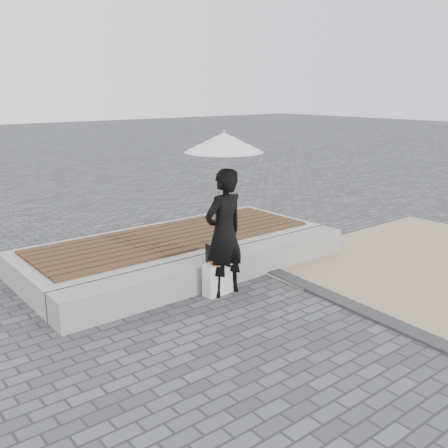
{
  "coord_description": "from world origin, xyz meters",
  "views": [
    {
      "loc": [
        -4.38,
        -3.93,
        2.75
      ],
      "look_at": [
        -0.24,
        1.2,
        1.0
      ],
      "focal_mm": 40.82,
      "sensor_mm": 36.0,
      "label": 1
    }
  ],
  "objects_px": {
    "canvas_tote": "(218,278)",
    "parasol": "(224,142)",
    "woman": "(224,233)",
    "handbag": "(219,251)",
    "seating_ledge": "(220,269)"
  },
  "relations": [
    {
      "from": "woman",
      "to": "parasol",
      "type": "xyz_separation_m",
      "value": [
        0.0,
        0.0,
        1.21
      ]
    },
    {
      "from": "handbag",
      "to": "canvas_tote",
      "type": "relative_size",
      "value": 0.84
    },
    {
      "from": "seating_ledge",
      "to": "canvas_tote",
      "type": "distance_m",
      "value": 0.47
    },
    {
      "from": "handbag",
      "to": "seating_ledge",
      "type": "bearing_deg",
      "value": 55.35
    },
    {
      "from": "woman",
      "to": "parasol",
      "type": "relative_size",
      "value": 1.33
    },
    {
      "from": "parasol",
      "to": "canvas_tote",
      "type": "height_order",
      "value": "parasol"
    },
    {
      "from": "woman",
      "to": "parasol",
      "type": "distance_m",
      "value": 1.21
    },
    {
      "from": "woman",
      "to": "canvas_tote",
      "type": "xyz_separation_m",
      "value": [
        -0.07,
        0.04,
        -0.65
      ]
    },
    {
      "from": "seating_ledge",
      "to": "woman",
      "type": "height_order",
      "value": "woman"
    },
    {
      "from": "seating_ledge",
      "to": "canvas_tote",
      "type": "bearing_deg",
      "value": -131.38
    },
    {
      "from": "woman",
      "to": "handbag",
      "type": "height_order",
      "value": "woman"
    },
    {
      "from": "parasol",
      "to": "handbag",
      "type": "xyz_separation_m",
      "value": [
        0.11,
        0.24,
        -1.55
      ]
    },
    {
      "from": "seating_ledge",
      "to": "parasol",
      "type": "xyz_separation_m",
      "value": [
        -0.24,
        -0.4,
        1.89
      ]
    },
    {
      "from": "woman",
      "to": "seating_ledge",
      "type": "bearing_deg",
      "value": -126.47
    },
    {
      "from": "canvas_tote",
      "to": "parasol",
      "type": "bearing_deg",
      "value": -34.56
    }
  ]
}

